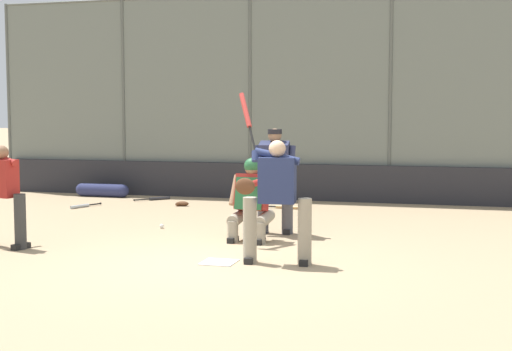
{
  "coord_description": "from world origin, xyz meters",
  "views": [
    {
      "loc": [
        -2.85,
        8.59,
        1.9
      ],
      "look_at": [
        -0.22,
        -1.0,
        1.05
      ],
      "focal_mm": 50.0,
      "sensor_mm": 36.0,
      "label": 1
    }
  ],
  "objects": [
    {
      "name": "equipment_bag_dugout_side",
      "position": [
        4.95,
        -6.31,
        0.15
      ],
      "size": [
        1.33,
        0.3,
        0.3
      ],
      "color": "navy",
      "rests_on": "ground_plane"
    },
    {
      "name": "home_plate_marker",
      "position": [
        0.0,
        0.0,
        0.01
      ],
      "size": [
        0.43,
        0.43,
        0.01
      ],
      "primitive_type": "cube",
      "color": "white",
      "rests_on": "ground_plane"
    },
    {
      "name": "ground_plane",
      "position": [
        0.0,
        0.0,
        0.0
      ],
      "size": [
        160.0,
        160.0,
        0.0
      ],
      "primitive_type": "plane",
      "color": "tan"
    },
    {
      "name": "baseball_loose",
      "position": [
        1.8,
        -2.39,
        0.04
      ],
      "size": [
        0.07,
        0.07,
        0.07
      ],
      "primitive_type": "sphere",
      "color": "white",
      "rests_on": "ground_plane"
    },
    {
      "name": "batter_at_plate",
      "position": [
        -0.73,
        -0.14,
        0.86
      ],
      "size": [
        1.07,
        0.61,
        2.19
      ],
      "rotation": [
        0.0,
        0.0,
        0.09
      ],
      "color": "gray",
      "rests_on": "ground_plane"
    },
    {
      "name": "fielding_glove_on_dirt",
      "position": [
        2.54,
        -5.22,
        0.05
      ],
      "size": [
        0.27,
        0.21,
        0.1
      ],
      "color": "#56331E",
      "rests_on": "ground_plane"
    },
    {
      "name": "catcher_behind_plate",
      "position": [
        0.03,
        -1.61,
        0.65
      ],
      "size": [
        0.67,
        0.79,
        1.25
      ],
      "rotation": [
        0.0,
        0.0,
        -0.06
      ],
      "color": "gray",
      "rests_on": "ground_plane"
    },
    {
      "name": "backstop_fence",
      "position": [
        0.0,
        -7.0,
        2.4
      ],
      "size": [
        15.74,
        0.08,
        4.63
      ],
      "color": "#515651",
      "rests_on": "ground_plane"
    },
    {
      "name": "umpire_home",
      "position": [
        -0.16,
        -2.35,
        0.9
      ],
      "size": [
        0.68,
        0.45,
        1.68
      ],
      "rotation": [
        0.0,
        0.0,
        0.1
      ],
      "color": "#4C4C51",
      "rests_on": "ground_plane"
    },
    {
      "name": "spare_bat_by_padding",
      "position": [
        0.37,
        -5.37,
        0.03
      ],
      "size": [
        0.9,
        0.15,
        0.07
      ],
      "rotation": [
        0.0,
        0.0,
        3.03
      ],
      "color": "black",
      "rests_on": "ground_plane"
    },
    {
      "name": "spare_bat_third_base_side",
      "position": [
        3.46,
        -6.04,
        0.03
      ],
      "size": [
        0.63,
        0.66,
        0.07
      ],
      "rotation": [
        0.0,
        0.0,
        3.95
      ],
      "color": "black",
      "rests_on": "ground_plane"
    },
    {
      "name": "spare_bat_near_backstop",
      "position": [
        4.43,
        -4.45,
        0.03
      ],
      "size": [
        0.32,
        0.79,
        0.07
      ],
      "rotation": [
        0.0,
        0.0,
        1.23
      ],
      "color": "black",
      "rests_on": "ground_plane"
    },
    {
      "name": "bleachers_beyond",
      "position": [
        -2.79,
        -9.5,
        0.48
      ],
      "size": [
        10.96,
        2.5,
        1.48
      ],
      "color": "slate",
      "rests_on": "ground_plane"
    },
    {
      "name": "batter_on_deck",
      "position": [
        3.33,
        -0.22,
        0.8
      ],
      "size": [
        0.86,
        0.77,
        2.03
      ],
      "rotation": [
        0.0,
        0.0,
        -0.22
      ],
      "color": "#333333",
      "rests_on": "ground_plane"
    },
    {
      "name": "padding_wall",
      "position": [
        0.0,
        -6.9,
        0.4
      ],
      "size": [
        15.35,
        0.18,
        0.8
      ],
      "primitive_type": "cube",
      "color": "#28282D",
      "rests_on": "ground_plane"
    }
  ]
}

